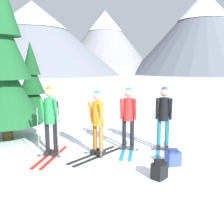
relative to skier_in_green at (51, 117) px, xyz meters
The scene contains 10 objects.
ground_plane 1.82m from the skier_in_green, 11.43° to the left, with size 400.00×400.00×0.00m, color white.
skier_in_green is the anchor object (origin of this frame).
skier_in_orange 1.21m from the skier_in_green, ahead, with size 1.31×1.62×1.72m.
skier_in_red 2.10m from the skier_in_green, 17.23° to the left, with size 0.61×1.73×1.76m.
skier_in_black 3.04m from the skier_in_green, 11.71° to the left, with size 0.60×1.72×1.78m.
pine_tree_near 4.70m from the skier_in_green, 115.37° to the left, with size 1.39×1.39×3.35m.
pine_tree_mid 2.76m from the skier_in_green, 142.43° to the left, with size 2.25×2.25×5.44m.
backpack_on_snow_front 3.23m from the skier_in_green, ahead, with size 0.38×0.33×0.38m.
backpack_on_snow_beside 3.05m from the skier_in_green, 25.56° to the right, with size 0.39×0.40×0.38m.
mountain_ridge_distant 69.90m from the skier_in_green, 91.11° to the left, with size 91.95×53.39×23.13m.
Camera 1 is at (0.43, -6.58, 2.32)m, focal length 40.53 mm.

